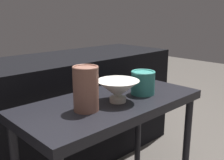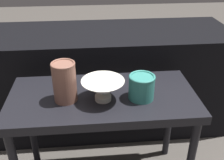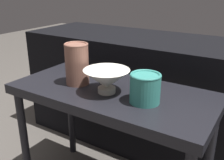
% 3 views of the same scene
% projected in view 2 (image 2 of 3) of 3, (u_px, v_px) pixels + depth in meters
% --- Properties ---
extents(table, '(0.84, 0.40, 0.55)m').
position_uv_depth(table, '(103.00, 107.00, 1.19)').
color(table, black).
rests_on(table, ground_plane).
extents(couch_backdrop, '(1.64, 0.50, 0.66)m').
position_uv_depth(couch_backdrop, '(98.00, 80.00, 1.72)').
color(couch_backdrop, black).
rests_on(couch_backdrop, ground_plane).
extents(bowl, '(0.18, 0.18, 0.09)m').
position_uv_depth(bowl, '(103.00, 89.00, 1.10)').
color(bowl, silver).
rests_on(bowl, table).
extents(vase_textured_left, '(0.10, 0.10, 0.18)m').
position_uv_depth(vase_textured_left, '(64.00, 81.00, 1.09)').
color(vase_textured_left, brown).
rests_on(vase_textured_left, table).
extents(vase_colorful_right, '(0.11, 0.11, 0.11)m').
position_uv_depth(vase_colorful_right, '(142.00, 86.00, 1.11)').
color(vase_colorful_right, teal).
rests_on(vase_colorful_right, table).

